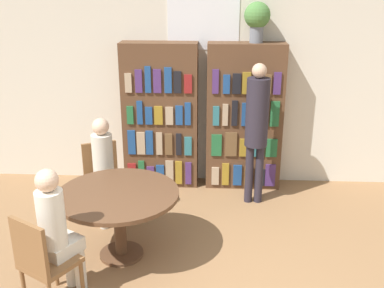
{
  "coord_description": "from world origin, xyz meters",
  "views": [
    {
      "loc": [
        0.17,
        -2.52,
        2.63
      ],
      "look_at": [
        -0.06,
        1.8,
        1.05
      ],
      "focal_mm": 42.0,
      "sensor_mm": 36.0,
      "label": 1
    }
  ],
  "objects_px": {
    "bookshelf_left": "(160,116)",
    "flower_vase": "(257,18)",
    "bookshelf_right": "(244,118)",
    "chair_near_camera": "(42,259)",
    "seated_reader_right": "(57,228)",
    "reading_table": "(118,203)",
    "seated_reader_left": "(104,166)",
    "librarian_standing": "(257,121)",
    "chair_left_side": "(102,177)"
  },
  "relations": [
    {
      "from": "bookshelf_left",
      "to": "flower_vase",
      "type": "bearing_deg",
      "value": 0.23
    },
    {
      "from": "bookshelf_right",
      "to": "chair_near_camera",
      "type": "relative_size",
      "value": 2.19
    },
    {
      "from": "bookshelf_right",
      "to": "seated_reader_right",
      "type": "bearing_deg",
      "value": -124.86
    },
    {
      "from": "reading_table",
      "to": "seated_reader_right",
      "type": "relative_size",
      "value": 0.97
    },
    {
      "from": "seated_reader_left",
      "to": "librarian_standing",
      "type": "height_order",
      "value": "librarian_standing"
    },
    {
      "from": "flower_vase",
      "to": "seated_reader_left",
      "type": "bearing_deg",
      "value": -147.55
    },
    {
      "from": "reading_table",
      "to": "librarian_standing",
      "type": "height_order",
      "value": "librarian_standing"
    },
    {
      "from": "flower_vase",
      "to": "seated_reader_right",
      "type": "height_order",
      "value": "flower_vase"
    },
    {
      "from": "flower_vase",
      "to": "chair_near_camera",
      "type": "xyz_separation_m",
      "value": [
        -1.88,
        -2.58,
        -1.73
      ]
    },
    {
      "from": "flower_vase",
      "to": "chair_near_camera",
      "type": "distance_m",
      "value": 3.63
    },
    {
      "from": "reading_table",
      "to": "chair_left_side",
      "type": "distance_m",
      "value": 0.94
    },
    {
      "from": "reading_table",
      "to": "flower_vase",
      "type": "bearing_deg",
      "value": 51.52
    },
    {
      "from": "seated_reader_right",
      "to": "flower_vase",
      "type": "bearing_deg",
      "value": 83.84
    },
    {
      "from": "chair_near_camera",
      "to": "seated_reader_right",
      "type": "distance_m",
      "value": 0.28
    },
    {
      "from": "flower_vase",
      "to": "bookshelf_right",
      "type": "bearing_deg",
      "value": -177.4
    },
    {
      "from": "bookshelf_right",
      "to": "chair_left_side",
      "type": "relative_size",
      "value": 2.19
    },
    {
      "from": "reading_table",
      "to": "seated_reader_left",
      "type": "height_order",
      "value": "seated_reader_left"
    },
    {
      "from": "bookshelf_right",
      "to": "reading_table",
      "type": "bearing_deg",
      "value": -126.41
    },
    {
      "from": "bookshelf_left",
      "to": "chair_left_side",
      "type": "height_order",
      "value": "bookshelf_left"
    },
    {
      "from": "reading_table",
      "to": "seated_reader_right",
      "type": "distance_m",
      "value": 0.75
    },
    {
      "from": "seated_reader_left",
      "to": "librarian_standing",
      "type": "distance_m",
      "value": 1.86
    },
    {
      "from": "bookshelf_left",
      "to": "seated_reader_left",
      "type": "height_order",
      "value": "bookshelf_left"
    },
    {
      "from": "bookshelf_right",
      "to": "reading_table",
      "type": "height_order",
      "value": "bookshelf_right"
    },
    {
      "from": "librarian_standing",
      "to": "seated_reader_right",
      "type": "bearing_deg",
      "value": -133.22
    },
    {
      "from": "chair_near_camera",
      "to": "chair_left_side",
      "type": "bearing_deg",
      "value": 117.0
    },
    {
      "from": "reading_table",
      "to": "chair_left_side",
      "type": "height_order",
      "value": "chair_left_side"
    },
    {
      "from": "bookshelf_right",
      "to": "flower_vase",
      "type": "height_order",
      "value": "flower_vase"
    },
    {
      "from": "bookshelf_left",
      "to": "flower_vase",
      "type": "distance_m",
      "value": 1.74
    },
    {
      "from": "reading_table",
      "to": "chair_left_side",
      "type": "relative_size",
      "value": 1.37
    },
    {
      "from": "reading_table",
      "to": "chair_near_camera",
      "type": "height_order",
      "value": "chair_near_camera"
    },
    {
      "from": "seated_reader_right",
      "to": "librarian_standing",
      "type": "distance_m",
      "value": 2.65
    },
    {
      "from": "reading_table",
      "to": "chair_near_camera",
      "type": "relative_size",
      "value": 1.37
    },
    {
      "from": "bookshelf_right",
      "to": "seated_reader_left",
      "type": "relative_size",
      "value": 1.56
    },
    {
      "from": "bookshelf_left",
      "to": "reading_table",
      "type": "bearing_deg",
      "value": -96.66
    },
    {
      "from": "flower_vase",
      "to": "seated_reader_left",
      "type": "relative_size",
      "value": 0.4
    },
    {
      "from": "bookshelf_left",
      "to": "chair_near_camera",
      "type": "relative_size",
      "value": 2.19
    },
    {
      "from": "reading_table",
      "to": "seated_reader_left",
      "type": "relative_size",
      "value": 0.97
    },
    {
      "from": "chair_left_side",
      "to": "librarian_standing",
      "type": "relative_size",
      "value": 0.5
    },
    {
      "from": "bookshelf_left",
      "to": "reading_table",
      "type": "distance_m",
      "value": 1.82
    },
    {
      "from": "chair_left_side",
      "to": "librarian_standing",
      "type": "bearing_deg",
      "value": 169.24
    },
    {
      "from": "bookshelf_left",
      "to": "chair_near_camera",
      "type": "xyz_separation_m",
      "value": [
        -0.68,
        -2.57,
        -0.47
      ]
    },
    {
      "from": "flower_vase",
      "to": "seated_reader_left",
      "type": "xyz_separation_m",
      "value": [
        -1.71,
        -1.09,
        -1.52
      ]
    },
    {
      "from": "bookshelf_left",
      "to": "chair_near_camera",
      "type": "bearing_deg",
      "value": -104.73
    },
    {
      "from": "chair_near_camera",
      "to": "seated_reader_right",
      "type": "xyz_separation_m",
      "value": [
        0.09,
        0.16,
        0.21
      ]
    },
    {
      "from": "flower_vase",
      "to": "librarian_standing",
      "type": "distance_m",
      "value": 1.26
    },
    {
      "from": "bookshelf_right",
      "to": "seated_reader_right",
      "type": "xyz_separation_m",
      "value": [
        -1.68,
        -2.41,
        -0.27
      ]
    },
    {
      "from": "bookshelf_right",
      "to": "chair_left_side",
      "type": "bearing_deg",
      "value": -151.45
    },
    {
      "from": "bookshelf_right",
      "to": "reading_table",
      "type": "xyz_separation_m",
      "value": [
        -1.3,
        -1.77,
        -0.36
      ]
    },
    {
      "from": "bookshelf_left",
      "to": "reading_table",
      "type": "xyz_separation_m",
      "value": [
        -0.21,
        -1.77,
        -0.36
      ]
    },
    {
      "from": "bookshelf_left",
      "to": "chair_left_side",
      "type": "bearing_deg",
      "value": -122.48
    }
  ]
}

